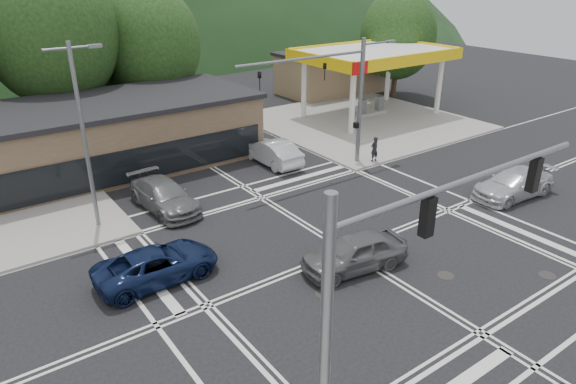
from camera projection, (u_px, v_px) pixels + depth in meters
ground at (347, 250)px, 23.51m from camera, size 120.00×120.00×0.00m
sidewalk_ne at (361, 121)px, 42.62m from camera, size 16.00×16.00×0.15m
gas_station_canopy at (374, 57)px, 42.41m from camera, size 12.32×8.34×5.75m
convenience_store at (331, 74)px, 51.97m from camera, size 10.00×6.00×3.80m
commercial_row at (62, 145)px, 31.04m from camera, size 24.00×8.00×4.00m
hill_north at (5, 39)px, 90.30m from camera, size 252.00×126.00×140.00m
tree_n_b at (51, 32)px, 34.96m from camera, size 9.00×9.00×12.98m
tree_n_c at (151, 43)px, 39.22m from camera, size 7.60×7.60×10.87m
tree_n_e at (94, 32)px, 40.33m from camera, size 8.40×8.40×11.98m
tree_ne at (398, 35)px, 48.80m from camera, size 7.20×7.20×9.99m
streetlight_nw at (84, 129)px, 23.64m from camera, size 2.50×0.25×9.00m
signal_mast_ne at (346, 89)px, 31.25m from camera, size 11.65×0.30×8.00m
signal_mast_sw at (386, 287)px, 11.94m from camera, size 9.14×0.28×8.00m
car_blue_west at (157, 264)px, 21.09m from camera, size 5.12×2.39×1.42m
car_grey_center at (354, 252)px, 21.80m from camera, size 4.92×2.61×1.60m
car_silver_east at (514, 184)px, 28.73m from camera, size 5.42×2.53×1.53m
car_queue_a at (272, 152)px, 33.53m from camera, size 1.76×4.98×1.64m
car_queue_b at (189, 128)px, 38.71m from camera, size 2.29×4.47×1.46m
car_northbound at (164, 196)px, 27.23m from camera, size 2.49×5.42×1.54m
pedestrian at (374, 149)px, 33.51m from camera, size 0.61×0.41×1.65m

